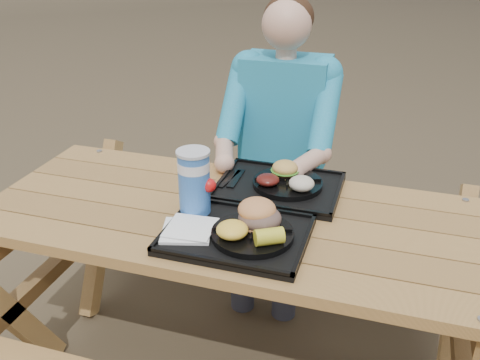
% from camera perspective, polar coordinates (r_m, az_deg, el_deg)
% --- Properties ---
extents(picnic_table, '(1.80, 1.49, 0.75)m').
position_cam_1_polar(picnic_table, '(2.06, 0.00, -12.71)').
color(picnic_table, '#999999').
rests_on(picnic_table, ground).
extents(tray_near, '(0.45, 0.35, 0.02)m').
position_cam_1_polar(tray_near, '(1.71, -0.39, -5.97)').
color(tray_near, black).
rests_on(tray_near, picnic_table).
extents(tray_far, '(0.45, 0.35, 0.02)m').
position_cam_1_polar(tray_far, '(2.00, 4.18, -0.87)').
color(tray_far, black).
rests_on(tray_far, picnic_table).
extents(plate_near, '(0.26, 0.26, 0.02)m').
position_cam_1_polar(plate_near, '(1.68, 1.35, -5.78)').
color(plate_near, black).
rests_on(plate_near, tray_near).
extents(plate_far, '(0.26, 0.26, 0.02)m').
position_cam_1_polar(plate_far, '(2.00, 5.11, -0.35)').
color(plate_far, black).
rests_on(plate_far, tray_far).
extents(napkin_stack, '(0.19, 0.19, 0.02)m').
position_cam_1_polar(napkin_stack, '(1.71, -5.72, -5.30)').
color(napkin_stack, white).
rests_on(napkin_stack, tray_near).
extents(soda_cup, '(0.11, 0.11, 0.21)m').
position_cam_1_polar(soda_cup, '(1.78, -4.91, -0.33)').
color(soda_cup, '#1752AD').
rests_on(soda_cup, tray_near).
extents(condiment_bbq, '(0.04, 0.04, 0.03)m').
position_cam_1_polar(condiment_bbq, '(1.80, 0.79, -3.30)').
color(condiment_bbq, black).
rests_on(condiment_bbq, tray_near).
extents(condiment_mustard, '(0.06, 0.06, 0.03)m').
position_cam_1_polar(condiment_mustard, '(1.77, 2.67, -3.64)').
color(condiment_mustard, yellow).
rests_on(condiment_mustard, tray_near).
extents(sandwich, '(0.13, 0.13, 0.13)m').
position_cam_1_polar(sandwich, '(1.67, 2.15, -2.90)').
color(sandwich, '#D6874B').
rests_on(sandwich, plate_near).
extents(mac_cheese, '(0.10, 0.10, 0.05)m').
position_cam_1_polar(mac_cheese, '(1.63, -0.83, -5.33)').
color(mac_cheese, yellow).
rests_on(mac_cheese, plate_near).
extents(corn_cob, '(0.12, 0.12, 0.05)m').
position_cam_1_polar(corn_cob, '(1.60, 3.13, -6.04)').
color(corn_cob, yellow).
rests_on(corn_cob, plate_near).
extents(cutlery_far, '(0.03, 0.16, 0.01)m').
position_cam_1_polar(cutlery_far, '(2.04, -0.43, 0.17)').
color(cutlery_far, black).
rests_on(cutlery_far, tray_far).
extents(burger, '(0.10, 0.10, 0.09)m').
position_cam_1_polar(burger, '(2.02, 4.85, 1.63)').
color(burger, gold).
rests_on(burger, plate_far).
extents(baked_beans, '(0.08, 0.08, 0.04)m').
position_cam_1_polar(baked_beans, '(1.95, 2.98, 0.02)').
color(baked_beans, '#511410').
rests_on(baked_beans, plate_far).
extents(potato_salad, '(0.09, 0.09, 0.05)m').
position_cam_1_polar(potato_salad, '(1.92, 6.58, -0.36)').
color(potato_salad, beige).
rests_on(potato_salad, plate_far).
extents(diner, '(0.48, 0.84, 1.28)m').
position_cam_1_polar(diner, '(2.52, 4.50, 1.97)').
color(diner, '#1AAEB8').
rests_on(diner, ground).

